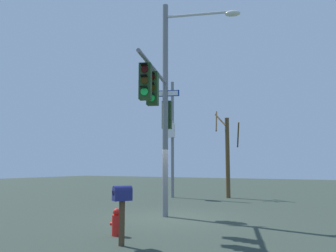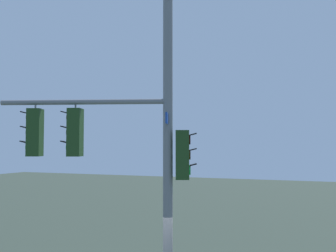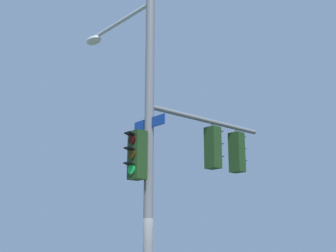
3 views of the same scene
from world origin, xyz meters
The scene contains 6 objects.
ground_plane centered at (0.00, 0.00, 0.00)m, with size 80.00×80.00×0.00m, color #2D3930.
main_signal_pole_assembly centered at (-0.07, 0.55, 4.52)m, with size 3.38×4.80×8.29m.
secondary_pole_assembly centered at (3.67, -7.06, 3.71)m, with size 0.50×0.68×7.08m.
fire_hydrant centered at (-0.20, 3.56, 0.34)m, with size 0.38×0.24×0.73m.
mailbox centered at (-1.03, 4.45, 1.11)m, with size 0.44×0.50×1.41m.
bare_tree_behind_pole centered at (0.66, -8.45, 2.60)m, with size 1.75×1.74×5.30m.
Camera 1 is at (-5.97, 11.24, 1.88)m, focal length 36.46 mm.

